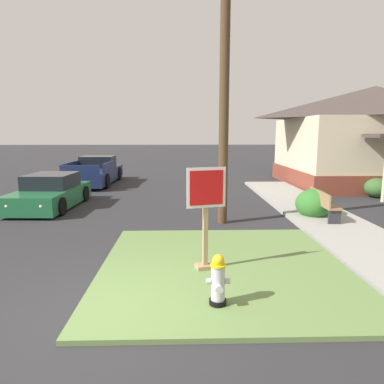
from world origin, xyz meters
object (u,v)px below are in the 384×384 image
at_px(stop_sign, 206,220).
at_px(street_bench, 323,203).
at_px(utility_pole, 225,36).
at_px(parked_sedan_green, 51,193).
at_px(manhole_cover, 131,236).
at_px(pickup_truck_navy, 95,173).
at_px(fire_hydrant, 218,281).

xyz_separation_m(stop_sign, street_bench, (3.97, 3.98, -0.49)).
height_order(stop_sign, utility_pole, utility_pole).
height_order(parked_sedan_green, utility_pole, utility_pole).
bearing_deg(utility_pole, manhole_cover, -152.20).
height_order(stop_sign, manhole_cover, stop_sign).
bearing_deg(street_bench, pickup_truck_navy, 137.50).
bearing_deg(pickup_truck_navy, manhole_cover, -71.08).
distance_m(parked_sedan_green, utility_pole, 8.29).
bearing_deg(pickup_truck_navy, street_bench, -42.50).
xyz_separation_m(fire_hydrant, stop_sign, (-0.10, 1.47, 0.62)).
bearing_deg(stop_sign, street_bench, 45.06).
relative_size(fire_hydrant, pickup_truck_navy, 0.15).
bearing_deg(fire_hydrant, utility_pole, 82.70).
relative_size(manhole_cover, street_bench, 0.39).
bearing_deg(fire_hydrant, street_bench, 54.61).
relative_size(pickup_truck_navy, utility_pole, 0.52).
xyz_separation_m(pickup_truck_navy, street_bench, (9.23, -8.46, -0.02)).
height_order(fire_hydrant, manhole_cover, fire_hydrant).
distance_m(stop_sign, manhole_cover, 3.26).
relative_size(stop_sign, pickup_truck_navy, 0.37).
relative_size(street_bench, utility_pole, 0.17).
bearing_deg(stop_sign, parked_sedan_green, 130.54).
distance_m(fire_hydrant, street_bench, 6.69).
bearing_deg(parked_sedan_green, fire_hydrant, -54.74).
bearing_deg(fire_hydrant, parked_sedan_green, 125.26).
distance_m(fire_hydrant, manhole_cover, 4.41).
bearing_deg(manhole_cover, parked_sedan_green, 132.80).
xyz_separation_m(manhole_cover, utility_pole, (2.62, 1.38, 5.47)).
distance_m(stop_sign, utility_pole, 5.89).
height_order(manhole_cover, utility_pole, utility_pole).
relative_size(stop_sign, parked_sedan_green, 0.49).
height_order(fire_hydrant, pickup_truck_navy, pickup_truck_navy).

